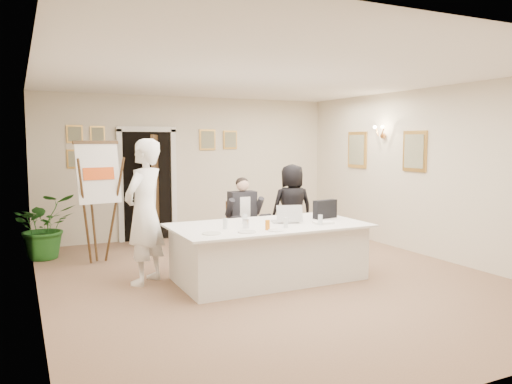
{
  "coord_description": "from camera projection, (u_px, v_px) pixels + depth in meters",
  "views": [
    {
      "loc": [
        -3.16,
        -6.13,
        1.92
      ],
      "look_at": [
        0.06,
        0.6,
        1.16
      ],
      "focal_mm": 35.0,
      "sensor_mm": 36.0,
      "label": 1
    }
  ],
  "objects": [
    {
      "name": "floor",
      "position": [
        270.0,
        277.0,
        7.05
      ],
      "size": [
        7.0,
        7.0,
        0.0
      ],
      "primitive_type": "plane",
      "color": "brown",
      "rests_on": "ground"
    },
    {
      "name": "ceiling",
      "position": [
        271.0,
        76.0,
        6.77
      ],
      "size": [
        6.0,
        7.0,
        0.02
      ],
      "primitive_type": "cube",
      "color": "white",
      "rests_on": "wall_back"
    },
    {
      "name": "wall_back",
      "position": [
        191.0,
        167.0,
        10.05
      ],
      "size": [
        6.0,
        0.1,
        2.8
      ],
      "primitive_type": "cube",
      "color": "beige",
      "rests_on": "floor"
    },
    {
      "name": "wall_front",
      "position": [
        482.0,
        210.0,
        3.77
      ],
      "size": [
        6.0,
        0.1,
        2.8
      ],
      "primitive_type": "cube",
      "color": "beige",
      "rests_on": "floor"
    },
    {
      "name": "wall_left",
      "position": [
        34.0,
        188.0,
        5.62
      ],
      "size": [
        0.1,
        7.0,
        2.8
      ],
      "primitive_type": "cube",
      "color": "beige",
      "rests_on": "floor"
    },
    {
      "name": "wall_right",
      "position": [
        432.0,
        173.0,
        8.2
      ],
      "size": [
        0.1,
        7.0,
        2.8
      ],
      "primitive_type": "cube",
      "color": "beige",
      "rests_on": "floor"
    },
    {
      "name": "doorway",
      "position": [
        150.0,
        187.0,
        9.55
      ],
      "size": [
        1.14,
        0.86,
        2.2
      ],
      "color": "black",
      "rests_on": "floor"
    },
    {
      "name": "pictures_back_wall",
      "position": [
        152.0,
        145.0,
        9.63
      ],
      "size": [
        3.4,
        0.06,
        0.8
      ],
      "primitive_type": null,
      "color": "gold",
      "rests_on": "wall_back"
    },
    {
      "name": "pictures_right_wall",
      "position": [
        383.0,
        150.0,
        9.23
      ],
      "size": [
        0.06,
        2.2,
        0.8
      ],
      "primitive_type": null,
      "color": "gold",
      "rests_on": "wall_right"
    },
    {
      "name": "wall_sconce",
      "position": [
        381.0,
        131.0,
        9.17
      ],
      "size": [
        0.2,
        0.3,
        0.24
      ],
      "primitive_type": null,
      "color": "#B27239",
      "rests_on": "wall_right"
    },
    {
      "name": "conference_table",
      "position": [
        269.0,
        251.0,
        6.95
      ],
      "size": [
        2.68,
        1.43,
        0.78
      ],
      "color": "white",
      "rests_on": "floor"
    },
    {
      "name": "seated_man",
      "position": [
        243.0,
        219.0,
        7.99
      ],
      "size": [
        0.7,
        0.73,
        1.36
      ],
      "primitive_type": null,
      "rotation": [
        0.0,
        0.0,
        -0.2
      ],
      "color": "black",
      "rests_on": "floor"
    },
    {
      "name": "flip_chart",
      "position": [
        97.0,
        209.0,
        7.79
      ],
      "size": [
        0.68,
        0.47,
        1.89
      ],
      "color": "#352410",
      "rests_on": "floor"
    },
    {
      "name": "standing_man",
      "position": [
        145.0,
        212.0,
        6.7
      ],
      "size": [
        0.84,
        0.83,
        1.96
      ],
      "primitive_type": "imported",
      "rotation": [
        0.0,
        0.0,
        3.89
      ],
      "color": "white",
      "rests_on": "floor"
    },
    {
      "name": "standing_woman",
      "position": [
        292.0,
        208.0,
        8.71
      ],
      "size": [
        0.81,
        0.59,
        1.53
      ],
      "primitive_type": "imported",
      "rotation": [
        0.0,
        0.0,
        2.99
      ],
      "color": "black",
      "rests_on": "floor"
    },
    {
      "name": "potted_palm",
      "position": [
        45.0,
        226.0,
        8.16
      ],
      "size": [
        1.11,
        1.01,
        1.08
      ],
      "primitive_type": "imported",
      "rotation": [
        0.0,
        0.0,
        0.2
      ],
      "color": "#1F5C1E",
      "rests_on": "floor"
    },
    {
      "name": "laptop",
      "position": [
        285.0,
        212.0,
        7.08
      ],
      "size": [
        0.47,
        0.47,
        0.28
      ],
      "primitive_type": null,
      "rotation": [
        0.0,
        0.0,
        -0.32
      ],
      "color": "#B7BABC",
      "rests_on": "conference_table"
    },
    {
      "name": "laptop_bag",
      "position": [
        325.0,
        209.0,
        7.43
      ],
      "size": [
        0.4,
        0.17,
        0.27
      ],
      "primitive_type": "cube",
      "rotation": [
        0.0,
        0.0,
        0.16
      ],
      "color": "black",
      "rests_on": "conference_table"
    },
    {
      "name": "paper_stack",
      "position": [
        323.0,
        222.0,
        6.97
      ],
      "size": [
        0.31,
        0.25,
        0.03
      ],
      "primitive_type": "cube",
      "rotation": [
        0.0,
        0.0,
        -0.26
      ],
      "color": "white",
      "rests_on": "conference_table"
    },
    {
      "name": "plate_left",
      "position": [
        212.0,
        233.0,
        6.17
      ],
      "size": [
        0.27,
        0.27,
        0.01
      ],
      "primitive_type": "cylinder",
      "rotation": [
        0.0,
        0.0,
        0.14
      ],
      "color": "white",
      "rests_on": "conference_table"
    },
    {
      "name": "plate_mid",
      "position": [
        247.0,
        232.0,
        6.28
      ],
      "size": [
        0.29,
        0.29,
        0.01
      ],
      "primitive_type": "cylinder",
      "rotation": [
        0.0,
        0.0,
        -0.27
      ],
      "color": "white",
      "rests_on": "conference_table"
    },
    {
      "name": "plate_near",
      "position": [
        276.0,
        230.0,
        6.39
      ],
      "size": [
        0.23,
        0.23,
        0.01
      ],
      "primitive_type": "cylinder",
      "rotation": [
        0.0,
        0.0,
        0.14
      ],
      "color": "white",
      "rests_on": "conference_table"
    },
    {
      "name": "glass_a",
      "position": [
        225.0,
        224.0,
        6.54
      ],
      "size": [
        0.08,
        0.08,
        0.14
      ],
      "primitive_type": "cylinder",
      "rotation": [
        0.0,
        0.0,
        0.27
      ],
      "color": "silver",
      "rests_on": "conference_table"
    },
    {
      "name": "glass_b",
      "position": [
        286.0,
        222.0,
        6.63
      ],
      "size": [
        0.07,
        0.07,
        0.14
      ],
      "primitive_type": "cylinder",
      "rotation": [
        0.0,
        0.0,
        0.12
      ],
      "color": "silver",
      "rests_on": "conference_table"
    },
    {
      "name": "glass_c",
      "position": [
        320.0,
        220.0,
        6.85
      ],
      "size": [
        0.07,
        0.07,
        0.14
      ],
      "primitive_type": "cylinder",
      "rotation": [
        0.0,
        0.0,
        0.08
      ],
      "color": "silver",
      "rests_on": "conference_table"
    },
    {
      "name": "glass_d",
      "position": [
        245.0,
        219.0,
        6.92
      ],
      "size": [
        0.08,
        0.08,
        0.14
      ],
      "primitive_type": "cylinder",
      "rotation": [
        0.0,
        0.0,
        0.16
      ],
      "color": "silver",
      "rests_on": "conference_table"
    },
    {
      "name": "oj_glass",
      "position": [
        268.0,
        225.0,
        6.45
      ],
      "size": [
        0.07,
        0.07,
        0.13
      ],
      "primitive_type": "cylinder",
      "rotation": [
        0.0,
        0.0,
        0.05
      ],
      "color": "orange",
      "rests_on": "conference_table"
    },
    {
      "name": "steel_jug",
      "position": [
        246.0,
        224.0,
        6.6
      ],
      "size": [
        0.1,
        0.1,
        0.11
      ],
      "primitive_type": "cylinder",
      "rotation": [
        0.0,
        0.0,
        -0.23
      ],
      "color": "silver",
      "rests_on": "conference_table"
    }
  ]
}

